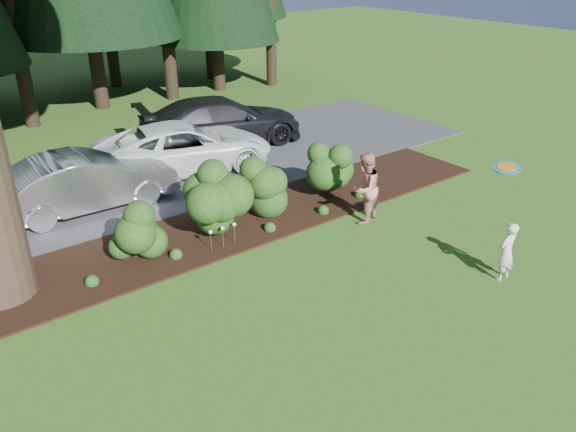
# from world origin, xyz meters

# --- Properties ---
(ground) EXTENTS (80.00, 80.00, 0.00)m
(ground) POSITION_xyz_m (0.00, 0.00, 0.00)
(ground) COLOR #355719
(ground) RESTS_ON ground
(mulch_bed) EXTENTS (16.00, 2.50, 0.05)m
(mulch_bed) POSITION_xyz_m (0.00, 3.25, 0.03)
(mulch_bed) COLOR black
(mulch_bed) RESTS_ON ground
(driveway) EXTENTS (22.00, 6.00, 0.03)m
(driveway) POSITION_xyz_m (0.00, 7.50, 0.01)
(driveway) COLOR #38383A
(driveway) RESTS_ON ground
(shrub_row) EXTENTS (6.53, 1.60, 1.61)m
(shrub_row) POSITION_xyz_m (0.77, 3.14, 0.81)
(shrub_row) COLOR #173F13
(shrub_row) RESTS_ON ground
(lily_cluster) EXTENTS (0.69, 0.09, 0.57)m
(lily_cluster) POSITION_xyz_m (-0.30, 2.40, 0.50)
(lily_cluster) COLOR #173F13
(lily_cluster) RESTS_ON ground
(car_silver_wagon) EXTENTS (4.44, 1.61, 1.46)m
(car_silver_wagon) POSITION_xyz_m (-1.88, 6.26, 0.76)
(car_silver_wagon) COLOR silver
(car_silver_wagon) RESTS_ON driveway
(car_white_suv) EXTENTS (5.49, 3.29, 1.43)m
(car_white_suv) POSITION_xyz_m (1.32, 7.17, 0.74)
(car_white_suv) COLOR white
(car_white_suv) RESTS_ON driveway
(car_dark_suv) EXTENTS (5.74, 3.22, 1.57)m
(car_dark_suv) POSITION_xyz_m (3.42, 8.55, 0.82)
(car_dark_suv) COLOR black
(car_dark_suv) RESTS_ON driveway
(child) EXTENTS (0.47, 0.32, 1.24)m
(child) POSITION_xyz_m (3.53, -2.04, 0.62)
(child) COLOR silver
(child) RESTS_ON ground
(adult) EXTENTS (1.03, 0.93, 1.73)m
(adult) POSITION_xyz_m (3.13, 1.54, 0.87)
(adult) COLOR red
(adult) RESTS_ON ground
(frisbee) EXTENTS (0.50, 0.50, 0.12)m
(frisbee) POSITION_xyz_m (3.25, -1.89, 2.40)
(frisbee) COLOR #177481
(frisbee) RESTS_ON ground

